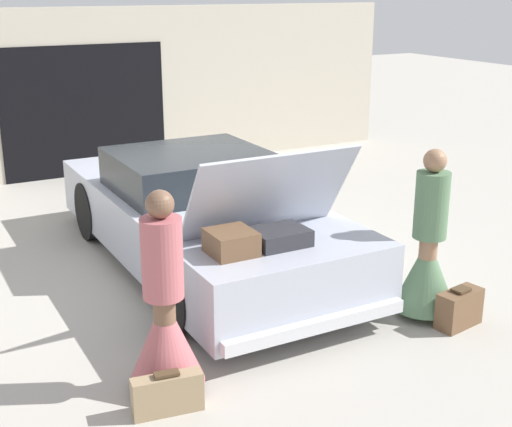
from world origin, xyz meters
TOP-DOWN VIEW (x-y plane):
  - ground_plane at (0.00, 0.00)m, footprint 40.00×40.00m
  - garage_wall_back at (0.00, 4.81)m, footprint 12.00×0.14m
  - car at (-0.00, 0.01)m, footprint 1.99×4.93m
  - person_left at (-1.38, -2.36)m, footprint 0.62×0.62m
  - person_right at (1.38, -2.29)m, footprint 0.62×0.62m
  - suitcase_beside_left_person at (-1.50, -2.68)m, footprint 0.56×0.22m
  - suitcase_beside_right_person at (1.51, -2.64)m, footprint 0.51×0.29m

SIDE VIEW (x-z plane):
  - ground_plane at x=0.00m, z-range 0.00..0.00m
  - suitcase_beside_left_person at x=-1.50m, z-range -0.01..0.34m
  - suitcase_beside_right_person at x=1.51m, z-range -0.01..0.38m
  - car at x=0.00m, z-range -0.26..1.45m
  - person_left at x=-1.38m, z-range -0.24..1.45m
  - person_right at x=1.38m, z-range -0.24..1.45m
  - garage_wall_back at x=0.00m, z-range -0.01..2.79m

